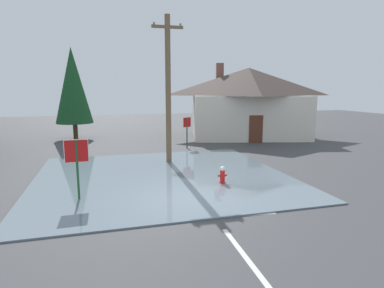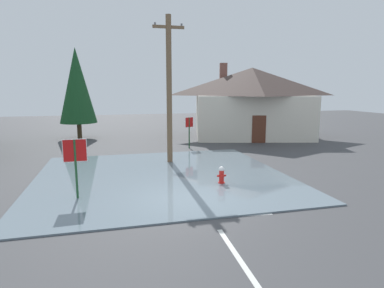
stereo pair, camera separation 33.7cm
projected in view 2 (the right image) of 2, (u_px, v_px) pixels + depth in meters
The scene contains 10 objects.
ground_plane at pixel (186, 200), 11.57m from camera, with size 80.00×80.00×0.10m, color #424244.
flood_puddle at pixel (162, 176), 14.55m from camera, with size 10.97×10.42×0.05m, color slate.
lane_stop_bar at pixel (202, 217), 9.94m from camera, with size 4.47×0.30×0.01m, color silver.
lane_center_stripe at pixel (244, 266), 7.20m from camera, with size 3.82×0.14×0.01m, color silver.
stop_sign_near at pixel (75, 157), 11.29m from camera, with size 0.82×0.08×2.19m.
fire_hydrant at pixel (222, 176), 13.30m from camera, with size 0.38×0.33×0.76m.
utility_pole at pixel (169, 88), 16.63m from camera, with size 1.60×0.28×7.56m.
stop_sign_far at pixel (189, 126), 21.28m from camera, with size 0.60×0.31×2.06m.
house at pixel (251, 101), 26.29m from camera, with size 10.92×8.94×6.02m.
pine_tree_mid_left at pixel (77, 86), 24.91m from camera, with size 2.81×2.81×7.03m.
Camera 2 is at (-2.51, -10.77, 3.90)m, focal length 30.19 mm.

